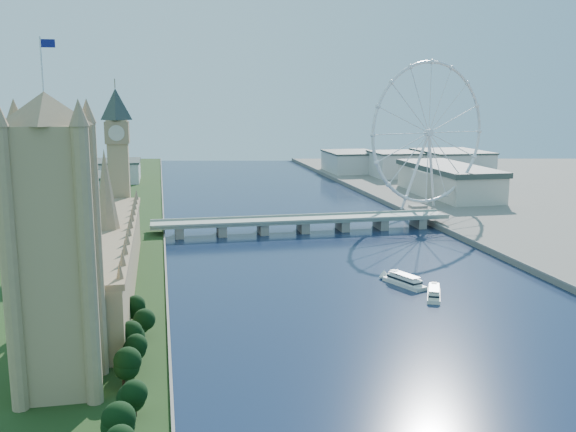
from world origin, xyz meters
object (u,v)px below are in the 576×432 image
object	(u,v)px
victoria_tower	(53,236)
london_eye	(429,133)
tour_boat_near	(404,285)
tour_boat_far	(434,297)

from	to	relation	value
victoria_tower	london_eye	distance (m)	393.99
victoria_tower	tour_boat_near	xyz separation A→B (m)	(157.11, 99.98, -54.49)
victoria_tower	tour_boat_far	world-z (taller)	victoria_tower
london_eye	tour_boat_near	xyz separation A→B (m)	(-97.87, -200.10, -67.52)
tour_boat_near	tour_boat_far	world-z (taller)	tour_boat_near
tour_boat_far	tour_boat_near	bearing A→B (deg)	130.79
london_eye	tour_boat_far	distance (m)	249.66
tour_boat_near	victoria_tower	bearing A→B (deg)	-168.58
tour_boat_far	victoria_tower	bearing A→B (deg)	-130.52
london_eye	tour_boat_far	bearing A→B (deg)	-112.29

